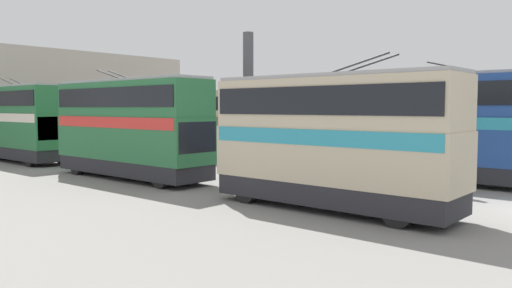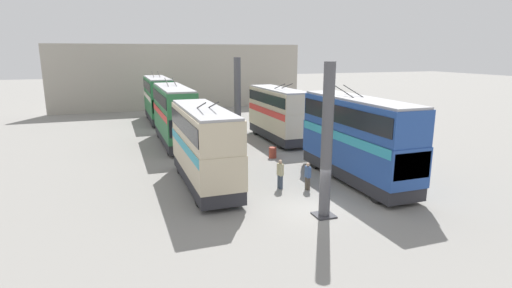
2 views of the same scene
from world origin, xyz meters
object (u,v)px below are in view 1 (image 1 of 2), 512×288
(bus_left_near, at_px, (479,122))
(bus_left_far, at_px, (267,122))
(bus_right_mid, at_px, (130,123))
(person_aisle_foreground, at_px, (430,176))
(person_aisle_midway, at_px, (461,176))
(bus_right_near, at_px, (332,134))
(bus_right_far, at_px, (21,118))
(oil_drum, at_px, (318,170))

(bus_left_near, xyz_separation_m, bus_left_far, (12.95, 0.00, -0.27))
(bus_right_mid, distance_m, person_aisle_foreground, 14.97)
(bus_right_mid, xyz_separation_m, person_aisle_midway, (-14.96, -5.68, -2.05))
(bus_right_near, distance_m, bus_right_far, 24.85)
(bus_right_mid, bearing_deg, person_aisle_foreground, -163.60)
(bus_right_far, distance_m, person_aisle_midway, 28.21)
(bus_right_far, relative_size, person_aisle_midway, 5.70)
(bus_left_near, xyz_separation_m, person_aisle_foreground, (0.28, 5.12, -2.08))
(bus_left_far, xyz_separation_m, person_aisle_midway, (-13.39, 3.63, -1.89))
(bus_left_far, height_order, bus_right_far, bus_right_far)
(person_aisle_foreground, bearing_deg, bus_left_near, -13.99)
(oil_drum, bearing_deg, person_aisle_foreground, 161.55)
(person_aisle_foreground, bearing_deg, bus_right_far, 88.01)
(bus_right_mid, distance_m, oil_drum, 10.13)
(bus_left_near, relative_size, bus_right_mid, 0.98)
(bus_left_near, relative_size, oil_drum, 12.04)
(bus_left_near, relative_size, bus_left_far, 1.09)
(bus_left_far, distance_m, bus_right_far, 16.96)
(person_aisle_foreground, distance_m, oil_drum, 7.26)
(bus_right_mid, bearing_deg, bus_right_near, 180.00)
(bus_left_near, distance_m, bus_right_near, 9.59)
(bus_left_far, height_order, oil_drum, bus_left_far)
(bus_right_near, bearing_deg, oil_drum, -53.05)
(bus_right_near, distance_m, person_aisle_foreground, 4.98)
(bus_right_mid, xyz_separation_m, oil_drum, (-7.38, -6.48, -2.51))
(bus_right_far, distance_m, oil_drum, 21.15)
(bus_right_far, xyz_separation_m, person_aisle_midway, (-27.56, -5.68, -2.09))
(bus_right_mid, bearing_deg, oil_drum, -138.70)
(bus_right_mid, distance_m, bus_right_far, 12.60)
(bus_right_near, bearing_deg, bus_left_far, -41.09)
(bus_right_mid, relative_size, oil_drum, 12.28)
(bus_left_near, xyz_separation_m, oil_drum, (7.14, 2.83, -2.62))
(bus_left_far, distance_m, bus_right_mid, 9.45)
(person_aisle_midway, height_order, person_aisle_foreground, person_aisle_foreground)
(person_aisle_midway, distance_m, oil_drum, 7.64)
(bus_left_near, height_order, bus_right_near, bus_left_near)
(bus_left_near, bearing_deg, oil_drum, 21.64)
(bus_left_near, height_order, bus_right_far, bus_left_near)
(bus_left_near, xyz_separation_m, bus_right_mid, (14.52, 9.31, -0.11))
(bus_right_far, bearing_deg, bus_left_far, -146.68)
(bus_right_near, distance_m, oil_drum, 8.44)
(bus_right_far, height_order, oil_drum, bus_right_far)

